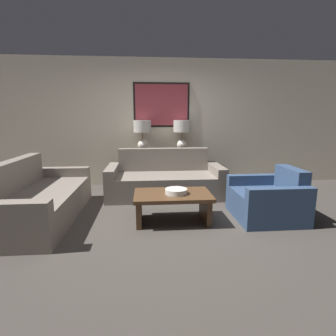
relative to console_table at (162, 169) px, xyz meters
name	(u,v)px	position (x,y,z in m)	size (l,w,h in m)	color
ground_plane	(172,226)	(0.00, -2.10, -0.38)	(20.00, 20.00, 0.00)	#3D3833
back_wall	(162,123)	(0.00, 0.28, 0.96)	(8.33, 0.12, 2.65)	beige
console_table	(162,169)	(0.00, 0.00, 0.00)	(1.39, 0.40, 0.75)	#332319
table_lamp_left	(142,131)	(-0.41, 0.00, 0.79)	(0.36, 0.36, 0.64)	silver
table_lamp_right	(182,131)	(0.41, 0.00, 0.79)	(0.36, 0.36, 0.64)	silver
couch_by_back_wall	(165,181)	(0.00, -0.67, -0.10)	(2.10, 0.94, 0.85)	slate
couch_by_side	(38,200)	(-1.89, -1.70, -0.10)	(0.94, 2.10, 0.85)	slate
coffee_table	(173,201)	(0.02, -1.95, -0.08)	(1.06, 0.66, 0.41)	#4C331E
decorative_bowl	(176,191)	(0.07, -1.97, 0.07)	(0.31, 0.31, 0.07)	beige
armchair_near_back_wall	(268,200)	(1.42, -1.92, -0.11)	(0.90, 0.93, 0.74)	navy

